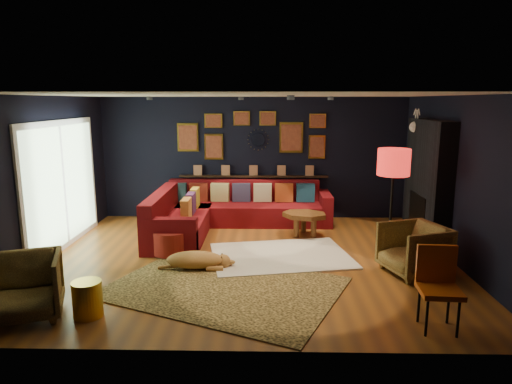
{
  "coord_description": "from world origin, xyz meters",
  "views": [
    {
      "loc": [
        0.29,
        -7.0,
        2.52
      ],
      "look_at": [
        0.11,
        0.3,
        1.05
      ],
      "focal_mm": 32.0,
      "sensor_mm": 36.0,
      "label": 1
    }
  ],
  "objects_px": {
    "sectional": "(221,213)",
    "orange_chair": "(438,281)",
    "pouf": "(171,242)",
    "coffee_table": "(305,217)",
    "armchair_left": "(24,284)",
    "floor_lamp": "(394,167)",
    "armchair_right": "(414,247)",
    "dog": "(195,257)",
    "gold_stool": "(88,299)"
  },
  "relations": [
    {
      "from": "sectional",
      "to": "orange_chair",
      "type": "height_order",
      "value": "orange_chair"
    },
    {
      "from": "pouf",
      "to": "orange_chair",
      "type": "height_order",
      "value": "orange_chair"
    },
    {
      "from": "coffee_table",
      "to": "armchair_left",
      "type": "xyz_separation_m",
      "value": [
        -3.55,
        -3.37,
        0.04
      ]
    },
    {
      "from": "sectional",
      "to": "armchair_left",
      "type": "distance_m",
      "value": 4.32
    },
    {
      "from": "sectional",
      "to": "floor_lamp",
      "type": "distance_m",
      "value": 3.6
    },
    {
      "from": "coffee_table",
      "to": "armchair_right",
      "type": "xyz_separation_m",
      "value": [
        1.45,
        -1.88,
        0.05
      ]
    },
    {
      "from": "armchair_left",
      "to": "floor_lamp",
      "type": "bearing_deg",
      "value": 2.35
    },
    {
      "from": "sectional",
      "to": "orange_chair",
      "type": "relative_size",
      "value": 3.67
    },
    {
      "from": "coffee_table",
      "to": "floor_lamp",
      "type": "distance_m",
      "value": 2.17
    },
    {
      "from": "orange_chair",
      "to": "floor_lamp",
      "type": "bearing_deg",
      "value": 93.15
    },
    {
      "from": "sectional",
      "to": "pouf",
      "type": "relative_size",
      "value": 5.83
    },
    {
      "from": "coffee_table",
      "to": "orange_chair",
      "type": "xyz_separation_m",
      "value": [
        1.2,
        -3.48,
        0.18
      ]
    },
    {
      "from": "sectional",
      "to": "pouf",
      "type": "distance_m",
      "value": 1.75
    },
    {
      "from": "coffee_table",
      "to": "dog",
      "type": "relative_size",
      "value": 0.85
    },
    {
      "from": "pouf",
      "to": "sectional",
      "type": "bearing_deg",
      "value": 66.91
    },
    {
      "from": "coffee_table",
      "to": "dog",
      "type": "distance_m",
      "value": 2.53
    },
    {
      "from": "armchair_left",
      "to": "orange_chair",
      "type": "height_order",
      "value": "orange_chair"
    },
    {
      "from": "coffee_table",
      "to": "orange_chair",
      "type": "bearing_deg",
      "value": -70.91
    },
    {
      "from": "gold_stool",
      "to": "sectional",
      "type": "bearing_deg",
      "value": 72.39
    },
    {
      "from": "coffee_table",
      "to": "pouf",
      "type": "bearing_deg",
      "value": -154.09
    },
    {
      "from": "floor_lamp",
      "to": "sectional",
      "type": "bearing_deg",
      "value": 146.79
    },
    {
      "from": "dog",
      "to": "gold_stool",
      "type": "bearing_deg",
      "value": -125.82
    },
    {
      "from": "armchair_left",
      "to": "armchair_right",
      "type": "relative_size",
      "value": 0.99
    },
    {
      "from": "sectional",
      "to": "gold_stool",
      "type": "height_order",
      "value": "sectional"
    },
    {
      "from": "sectional",
      "to": "gold_stool",
      "type": "distance_m",
      "value": 4.02
    },
    {
      "from": "sectional",
      "to": "floor_lamp",
      "type": "xyz_separation_m",
      "value": [
        2.84,
        -1.86,
        1.2
      ]
    },
    {
      "from": "gold_stool",
      "to": "dog",
      "type": "height_order",
      "value": "gold_stool"
    },
    {
      "from": "dog",
      "to": "orange_chair",
      "type": "bearing_deg",
      "value": -32.15
    },
    {
      "from": "pouf",
      "to": "floor_lamp",
      "type": "bearing_deg",
      "value": -4.06
    },
    {
      "from": "pouf",
      "to": "armchair_right",
      "type": "distance_m",
      "value": 3.83
    },
    {
      "from": "armchair_left",
      "to": "dog",
      "type": "height_order",
      "value": "armchair_left"
    },
    {
      "from": "pouf",
      "to": "armchair_left",
      "type": "bearing_deg",
      "value": -119.05
    },
    {
      "from": "pouf",
      "to": "armchair_left",
      "type": "xyz_separation_m",
      "value": [
        -1.25,
        -2.25,
        0.19
      ]
    },
    {
      "from": "coffee_table",
      "to": "gold_stool",
      "type": "xyz_separation_m",
      "value": [
        -2.83,
        -3.33,
        -0.15
      ]
    },
    {
      "from": "gold_stool",
      "to": "floor_lamp",
      "type": "height_order",
      "value": "floor_lamp"
    },
    {
      "from": "sectional",
      "to": "pouf",
      "type": "height_order",
      "value": "sectional"
    },
    {
      "from": "pouf",
      "to": "armchair_right",
      "type": "height_order",
      "value": "armchair_right"
    },
    {
      "from": "coffee_table",
      "to": "orange_chair",
      "type": "relative_size",
      "value": 1.07
    },
    {
      "from": "armchair_left",
      "to": "dog",
      "type": "xyz_separation_m",
      "value": [
        1.75,
        1.6,
        -0.21
      ]
    },
    {
      "from": "orange_chair",
      "to": "dog",
      "type": "relative_size",
      "value": 0.8
    },
    {
      "from": "sectional",
      "to": "gold_stool",
      "type": "bearing_deg",
      "value": -107.61
    },
    {
      "from": "pouf",
      "to": "dog",
      "type": "distance_m",
      "value": 0.82
    },
    {
      "from": "dog",
      "to": "pouf",
      "type": "bearing_deg",
      "value": 124.96
    },
    {
      "from": "armchair_left",
      "to": "armchair_right",
      "type": "distance_m",
      "value": 5.22
    },
    {
      "from": "pouf",
      "to": "orange_chair",
      "type": "distance_m",
      "value": 4.24
    },
    {
      "from": "gold_stool",
      "to": "armchair_left",
      "type": "bearing_deg",
      "value": -177.38
    },
    {
      "from": "armchair_left",
      "to": "gold_stool",
      "type": "bearing_deg",
      "value": -17.76
    },
    {
      "from": "sectional",
      "to": "armchair_right",
      "type": "distance_m",
      "value": 3.87
    },
    {
      "from": "armchair_left",
      "to": "floor_lamp",
      "type": "height_order",
      "value": "floor_lamp"
    },
    {
      "from": "gold_stool",
      "to": "dog",
      "type": "relative_size",
      "value": 0.37
    }
  ]
}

